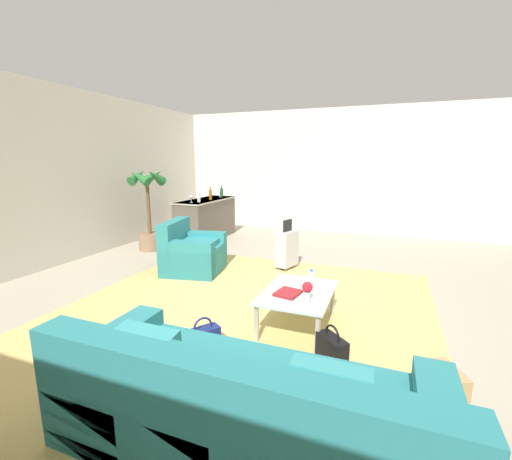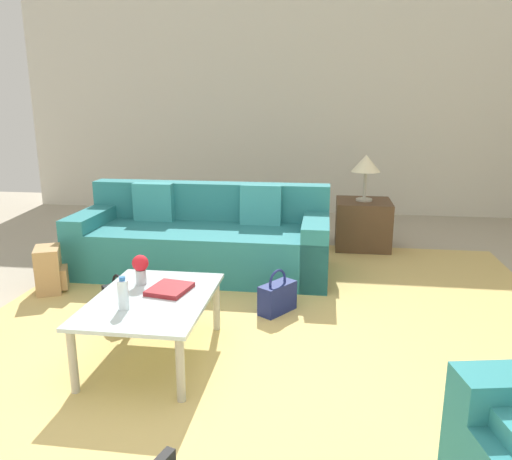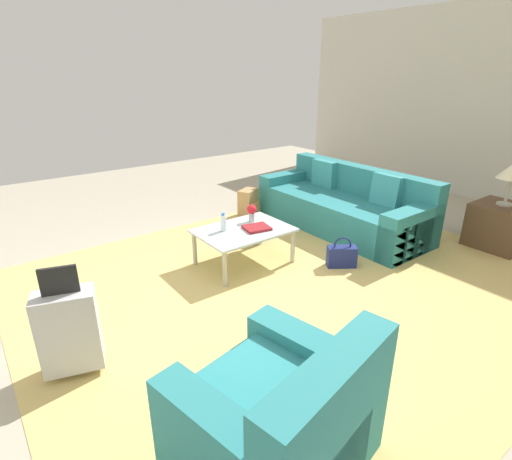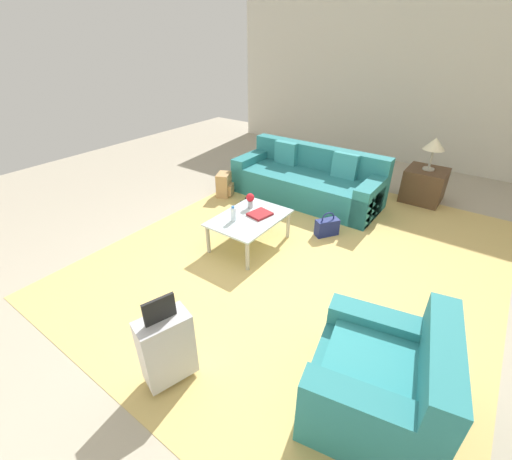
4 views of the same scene
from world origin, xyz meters
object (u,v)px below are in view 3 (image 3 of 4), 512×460
(suitcase_silver, at_px, (69,330))
(handbag_navy, at_px, (342,256))
(coffee_table, at_px, (244,233))
(flower_vase, at_px, (252,211))
(couch, at_px, (345,207))
(coffee_table_book, at_px, (257,228))
(handbag_black, at_px, (257,230))
(backpack_tan, at_px, (249,203))
(water_bottle, at_px, (223,223))
(table_lamp, at_px, (512,172))
(armchair, at_px, (282,423))
(side_table, at_px, (499,226))

(suitcase_silver, bearing_deg, handbag_navy, 179.59)
(coffee_table, height_order, suitcase_silver, suitcase_silver)
(flower_vase, distance_m, suitcase_silver, 2.38)
(couch, bearing_deg, flower_vase, -1.82)
(coffee_table, xyz_separation_m, handbag_navy, (-0.82, 0.72, -0.24))
(coffee_table, distance_m, coffee_table_book, 0.16)
(suitcase_silver, height_order, handbag_black, suitcase_silver)
(couch, height_order, backpack_tan, couch)
(water_bottle, bearing_deg, coffee_table, 153.43)
(coffee_table_book, height_order, table_lamp, table_lamp)
(coffee_table, bearing_deg, coffee_table_book, 146.31)
(suitcase_silver, bearing_deg, backpack_tan, -146.47)
(coffee_table, relative_size, water_bottle, 4.97)
(armchair, height_order, handbag_black, armchair)
(coffee_table, xyz_separation_m, backpack_tan, (-1.00, -1.29, -0.17))
(water_bottle, xyz_separation_m, coffee_table_book, (-0.32, 0.18, -0.08))
(water_bottle, height_order, coffee_table_book, water_bottle)
(flower_vase, bearing_deg, suitcase_silver, 20.95)
(suitcase_silver, relative_size, handbag_black, 2.37)
(coffee_table, height_order, coffee_table_book, coffee_table_book)
(couch, bearing_deg, coffee_table_book, 6.13)
(flower_vase, distance_m, side_table, 3.07)
(coffee_table_book, relative_size, table_lamp, 0.53)
(water_bottle, bearing_deg, coffee_table_book, 150.64)
(side_table, distance_m, backpack_tan, 3.32)
(flower_vase, bearing_deg, table_lamp, 147.40)
(armchair, bearing_deg, water_bottle, -115.61)
(handbag_black, bearing_deg, water_bottle, 26.14)
(suitcase_silver, distance_m, handbag_navy, 2.83)
(coffee_table, distance_m, side_table, 3.18)
(coffee_table_book, xyz_separation_m, side_table, (-2.68, 1.42, -0.16))
(coffee_table_book, height_order, backpack_tan, coffee_table_book)
(water_bottle, xyz_separation_m, suitcase_silver, (1.80, 0.80, -0.15))
(couch, xyz_separation_m, flower_vase, (1.58, -0.05, 0.25))
(armchair, distance_m, handbag_navy, 2.56)
(coffee_table_book, bearing_deg, backpack_tan, -112.01)
(flower_vase, bearing_deg, handbag_navy, 124.78)
(side_table, bearing_deg, water_bottle, -28.07)
(flower_vase, xyz_separation_m, backpack_tan, (-0.78, -1.14, -0.35))
(handbag_navy, bearing_deg, couch, -139.83)
(backpack_tan, bearing_deg, suitcase_silver, 33.53)
(side_table, height_order, suitcase_silver, suitcase_silver)
(coffee_table, xyz_separation_m, flower_vase, (-0.22, -0.15, 0.17))
(flower_vase, height_order, handbag_black, flower_vase)
(coffee_table_book, relative_size, handbag_navy, 0.76)
(armchair, distance_m, table_lamp, 4.19)
(couch, height_order, table_lamp, table_lamp)
(table_lamp, bearing_deg, armchair, 9.27)
(water_bottle, xyz_separation_m, backpack_tan, (-1.20, -1.19, -0.32))
(coffee_table_book, bearing_deg, water_bottle, -18.54)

